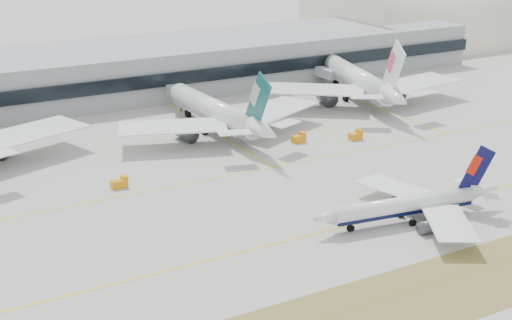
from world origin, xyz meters
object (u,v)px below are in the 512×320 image
terminal (88,74)px  hangar (420,44)px  taxiing_airliner (411,205)px  widebody_china_air (360,81)px  widebody_cathay (218,113)px

terminal → hangar: hangar is taller
taxiing_airliner → terminal: size_ratio=0.15×
terminal → hangar: 156.05m
taxiing_airliner → terminal: (-27.12, 123.70, 4.14)m
terminal → hangar: (154.56, 20.16, -7.37)m
taxiing_airliner → hangar: (127.45, 143.86, -3.22)m
widebody_china_air → hangar: hangar is taller
taxiing_airliner → hangar: size_ratio=0.46×
widebody_china_air → terminal: widebody_china_air is taller
widebody_cathay → terminal: widebody_cathay is taller
taxiing_airliner → widebody_china_air: bearing=-112.4°
widebody_china_air → hangar: size_ratio=0.71×
widebody_china_air → hangar: 105.64m
terminal → hangar: size_ratio=3.08×
widebody_china_air → terminal: bearing=71.8°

